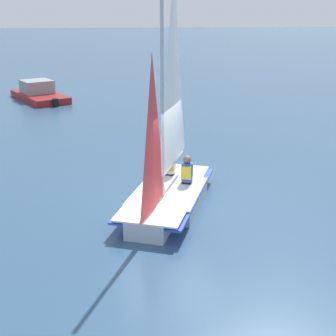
{
  "coord_description": "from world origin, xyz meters",
  "views": [
    {
      "loc": [
        -11.03,
        1.28,
        4.77
      ],
      "look_at": [
        0.0,
        0.0,
        1.01
      ],
      "focal_mm": 50.0,
      "sensor_mm": 36.0,
      "label": 1
    }
  ],
  "objects_px": {
    "sailboat_main": "(168,176)",
    "sailor_helm": "(187,175)",
    "sailor_crew": "(170,167)",
    "motorboat_distant": "(39,93)"
  },
  "relations": [
    {
      "from": "sailboat_main",
      "to": "sailor_helm",
      "type": "bearing_deg",
      "value": 151.75
    },
    {
      "from": "sailboat_main",
      "to": "sailor_crew",
      "type": "distance_m",
      "value": 1.23
    },
    {
      "from": "motorboat_distant",
      "to": "sailor_helm",
      "type": "bearing_deg",
      "value": 173.8
    },
    {
      "from": "sailor_crew",
      "to": "motorboat_distant",
      "type": "xyz_separation_m",
      "value": [
        14.5,
        5.65,
        -0.27
      ]
    },
    {
      "from": "sailor_crew",
      "to": "motorboat_distant",
      "type": "bearing_deg",
      "value": -137.75
    },
    {
      "from": "sailor_helm",
      "to": "motorboat_distant",
      "type": "distance_m",
      "value": 16.37
    },
    {
      "from": "motorboat_distant",
      "to": "sailor_crew",
      "type": "bearing_deg",
      "value": 173.5
    },
    {
      "from": "sailboat_main",
      "to": "sailor_helm",
      "type": "distance_m",
      "value": 0.75
    },
    {
      "from": "sailboat_main",
      "to": "motorboat_distant",
      "type": "distance_m",
      "value": 16.63
    },
    {
      "from": "sailor_helm",
      "to": "sailor_crew",
      "type": "relative_size",
      "value": 1.0
    }
  ]
}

